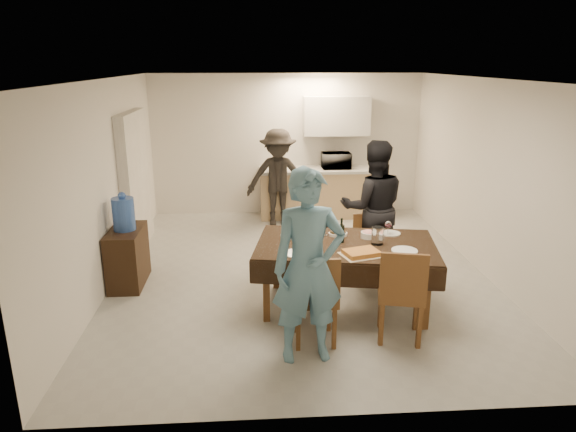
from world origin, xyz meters
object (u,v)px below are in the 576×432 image
(water_pitcher, at_px, (377,236))
(person_far, at_px, (373,208))
(person_kitchen, at_px, (278,178))
(water_jug, at_px, (124,214))
(console, at_px, (128,257))
(microwave, at_px, (336,161))
(savoury_tart, at_px, (361,253))
(person_near, at_px, (308,267))
(dining_table, at_px, (346,246))
(wine_bottle, at_px, (341,230))

(water_pitcher, xyz_separation_m, person_far, (0.20, 1.10, 0.01))
(person_kitchen, bearing_deg, water_jug, -130.51)
(console, bearing_deg, water_jug, -90.00)
(water_jug, distance_m, person_kitchen, 3.20)
(console, xyz_separation_m, person_far, (3.25, 0.22, 0.54))
(microwave, distance_m, person_far, 2.67)
(water_pitcher, height_order, person_kitchen, person_kitchen)
(savoury_tart, bearing_deg, water_pitcher, 52.85)
(water_pitcher, height_order, person_near, person_near)
(dining_table, height_order, person_near, person_near)
(water_pitcher, height_order, person_far, person_far)
(wine_bottle, relative_size, water_pitcher, 1.41)
(person_kitchen, bearing_deg, water_pitcher, -73.64)
(wine_bottle, relative_size, savoury_tart, 0.68)
(console, bearing_deg, wine_bottle, -16.46)
(water_jug, height_order, microwave, microwave)
(wine_bottle, bearing_deg, dining_table, -45.00)
(wine_bottle, xyz_separation_m, water_pitcher, (0.40, -0.10, -0.04))
(microwave, bearing_deg, water_pitcher, 88.16)
(water_pitcher, height_order, microwave, microwave)
(dining_table, relative_size, console, 2.73)
(microwave, xyz_separation_m, person_near, (-1.02, -4.77, -0.10))
(person_near, relative_size, person_kitchen, 1.12)
(wine_bottle, height_order, person_near, person_near)
(savoury_tart, height_order, person_near, person_near)
(water_jug, height_order, wine_bottle, water_jug)
(person_far, distance_m, person_kitchen, 2.51)
(person_far, bearing_deg, wine_bottle, 61.76)
(console, height_order, water_jug, water_jug)
(console, relative_size, person_far, 0.44)
(savoury_tart, bearing_deg, person_far, 72.53)
(console, xyz_separation_m, water_pitcher, (3.05, -0.88, 0.53))
(microwave, bearing_deg, dining_table, 82.78)
(water_jug, relative_size, person_kitchen, 0.25)
(water_jug, height_order, person_far, person_far)
(microwave, bearing_deg, person_far, 91.69)
(wine_bottle, height_order, person_kitchen, person_kitchen)
(person_near, bearing_deg, wine_bottle, 59.27)
(water_pitcher, distance_m, savoury_tart, 0.42)
(water_jug, relative_size, savoury_tart, 0.98)
(dining_table, bearing_deg, person_kitchen, 110.36)
(dining_table, xyz_separation_m, person_far, (0.55, 1.05, 0.15))
(person_near, relative_size, person_far, 1.04)
(dining_table, bearing_deg, wine_bottle, 144.55)
(person_kitchen, bearing_deg, person_far, -62.12)
(savoury_tart, xyz_separation_m, person_kitchen, (-0.72, 3.65, 0.03))
(dining_table, xyz_separation_m, person_near, (-0.55, -1.05, 0.19))
(savoury_tart, distance_m, person_kitchen, 3.72)
(microwave, height_order, person_far, person_far)
(person_near, bearing_deg, water_jug, 132.54)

